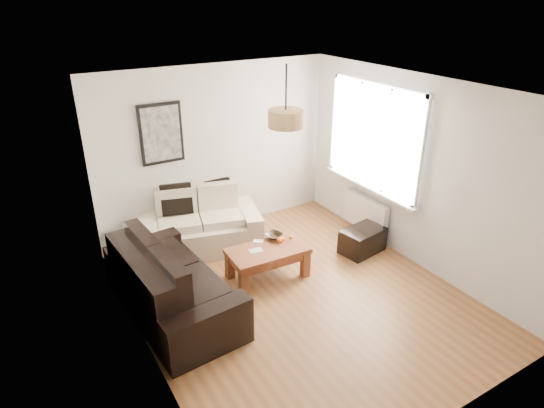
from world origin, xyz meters
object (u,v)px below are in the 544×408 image
loveseat_cream (200,221)px  coffee_table (268,263)px  sofa_leather (172,280)px  ottoman (362,240)px

loveseat_cream → coffee_table: (0.45, -1.22, -0.22)m
sofa_leather → coffee_table: sofa_leather is taller
loveseat_cream → ottoman: 2.42m
loveseat_cream → sofa_leather: 1.55m
coffee_table → sofa_leather: bearing=-177.6°
sofa_leather → ottoman: 2.89m
sofa_leather → loveseat_cream: bearing=-39.3°
loveseat_cream → coffee_table: 1.32m
sofa_leather → coffee_table: (1.34, 0.06, -0.22)m
sofa_leather → coffee_table: size_ratio=1.93×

